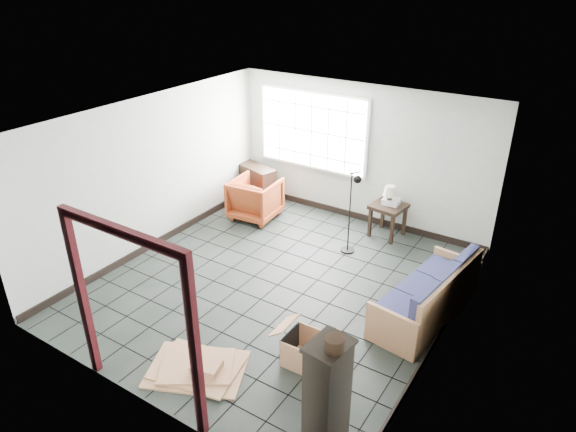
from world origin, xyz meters
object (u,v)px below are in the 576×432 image
Objects in this scene: armchair at (255,197)px; side_table at (388,210)px; tall_shelf at (326,409)px; futon_sofa at (430,299)px.

side_table is at bearing -169.76° from armchair.
armchair is at bearing 138.98° from tall_shelf.
futon_sofa is 2.90m from tall_shelf.
armchair is 0.56× the size of tall_shelf.
tall_shelf is at bearing 127.55° from armchair.
tall_shelf is (3.82, -4.13, 0.35)m from armchair.
futon_sofa is at bearing 156.74° from armchair.
armchair is 2.53m from side_table.
tall_shelf is (-0.06, -2.86, 0.48)m from futon_sofa.
tall_shelf reaches higher than armchair.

